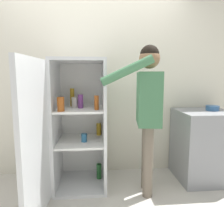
{
  "coord_description": "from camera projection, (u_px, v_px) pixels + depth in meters",
  "views": [
    {
      "loc": [
        0.03,
        -1.83,
        1.36
      ],
      "look_at": [
        0.24,
        0.6,
        1.04
      ],
      "focal_mm": 32.0,
      "sensor_mm": 36.0,
      "label": 1
    }
  ],
  "objects": [
    {
      "name": "wall_back",
      "position": [
        93.0,
        83.0,
        2.78
      ],
      "size": [
        7.0,
        0.06,
        2.55
      ],
      "color": "silver",
      "rests_on": "ground_plane"
    },
    {
      "name": "refrigerator",
      "position": [
        73.0,
        126.0,
        2.37
      ],
      "size": [
        0.73,
        1.27,
        1.57
      ],
      "color": "silver",
      "rests_on": "ground_plane"
    },
    {
      "name": "person",
      "position": [
        148.0,
        101.0,
        2.25
      ],
      "size": [
        0.71,
        0.58,
        1.71
      ],
      "color": "#726656",
      "rests_on": "ground_plane"
    },
    {
      "name": "counter",
      "position": [
        203.0,
        145.0,
        2.65
      ],
      "size": [
        0.69,
        0.62,
        0.92
      ],
      "color": "gray",
      "rests_on": "ground_plane"
    },
    {
      "name": "bowl",
      "position": [
        212.0,
        108.0,
        2.62
      ],
      "size": [
        0.17,
        0.17,
        0.06
      ],
      "color": "#335B8E",
      "rests_on": "counter"
    }
  ]
}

